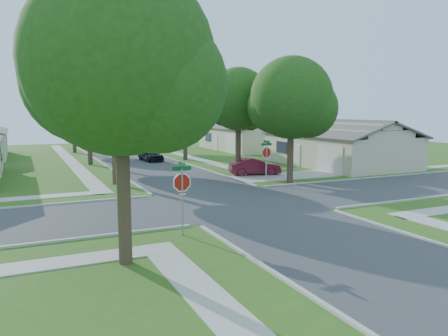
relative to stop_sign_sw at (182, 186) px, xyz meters
name	(u,v)px	position (x,y,z in m)	size (l,w,h in m)	color
ground	(235,203)	(4.70, 4.70, -2.03)	(100.00, 100.00, 0.00)	#2A5C19
road_ns	(235,203)	(4.70, 4.70, -2.03)	(7.00, 100.00, 0.02)	#333335
sidewalk_ne	(182,155)	(10.80, 30.70, -2.01)	(1.20, 40.00, 0.04)	#9E9B91
sidewalk_nw	(69,160)	(-1.40, 30.70, -2.01)	(1.20, 40.00, 0.04)	#9E9B91
driveway	(286,176)	(12.60, 11.80, -2.01)	(8.80, 3.60, 0.05)	#9E9B91
stop_sign_sw	(182,186)	(0.00, 0.00, 0.00)	(1.05, 0.80, 2.98)	gray
stop_sign_ne	(266,154)	(9.40, 9.40, 0.00)	(1.05, 0.80, 2.98)	gray
tree_e_near	(239,102)	(9.45, 13.71, 3.61)	(4.97, 4.80, 8.28)	#38281C
tree_e_mid	(185,98)	(9.46, 25.71, 4.22)	(5.59, 5.40, 9.21)	#38281C
tree_e_far	(151,103)	(9.45, 38.71, 3.95)	(5.17, 5.00, 8.72)	#38281C
tree_w_near	(114,94)	(0.06, 13.71, 4.08)	(5.38, 5.20, 8.97)	#38281C
tree_w_mid	(88,94)	(0.06, 25.71, 4.46)	(5.80, 5.60, 9.56)	#38281C
tree_w_far	(73,106)	(0.05, 38.71, 3.48)	(4.76, 4.60, 8.04)	#38281C
tree_sw_corner	(122,70)	(-2.74, -2.29, 4.23)	(6.21, 6.00, 9.55)	#38281C
tree_ne_corner	(292,102)	(11.06, 8.91, 3.56)	(5.80, 5.60, 8.66)	#38281C
house_ne_near	(338,149)	(20.69, 15.70, -0.51)	(8.42, 13.60, 4.23)	beige
house_ne_far	(247,138)	(20.69, 33.70, -0.51)	(8.42, 13.60, 4.23)	beige
car_driveway	(255,167)	(10.70, 13.40, -1.37)	(1.40, 4.01, 1.32)	#591223
car_curb_east	(151,154)	(5.90, 26.18, -1.36)	(1.57, 3.91, 1.33)	black
car_curb_west	(91,140)	(3.50, 50.34, -1.33)	(1.96, 4.82, 1.40)	black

